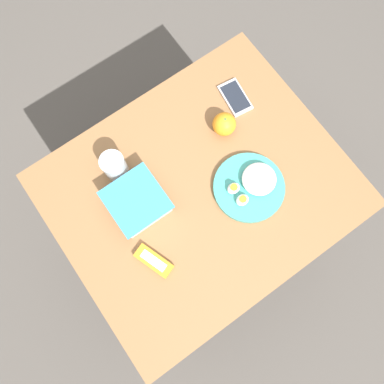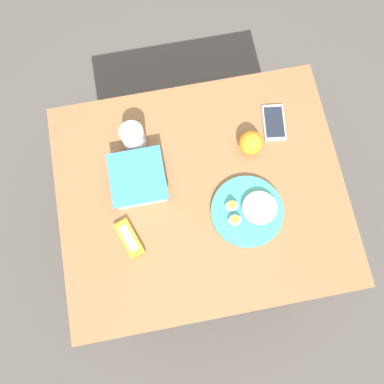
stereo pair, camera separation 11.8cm
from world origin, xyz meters
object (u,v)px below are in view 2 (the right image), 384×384
Objects in this scene: cell_phone at (274,123)px; drinking_glass at (133,138)px; food_container at (139,179)px; rice_plate at (250,210)px; candy_bar at (129,239)px; orange_fruit at (251,143)px.

drinking_glass is (-0.47, 0.02, 0.04)m from cell_phone.
food_container is 0.37m from rice_plate.
rice_plate is at bearing 2.36° from candy_bar.
cell_phone is at bearing 34.00° from orange_fruit.
drinking_glass reaches higher than candy_bar.
candy_bar is at bearing -177.64° from rice_plate.
orange_fruit is 0.13m from cell_phone.
orange_fruit is (0.38, 0.05, 0.01)m from food_container.
drinking_glass is at bearing 78.15° from candy_bar.
drinking_glass is at bearing 167.14° from orange_fruit.
drinking_glass reaches higher than cell_phone.
rice_plate reaches higher than candy_bar.
cell_phone is (0.48, 0.12, -0.03)m from food_container.
food_container reaches higher than cell_phone.
candy_bar is (-0.44, -0.23, -0.03)m from orange_fruit.
candy_bar is 0.32m from drinking_glass.
food_container is 1.32× the size of candy_bar.
drinking_glass is at bearing 87.59° from food_container.
rice_plate is 2.39× the size of drinking_glass.
rice_plate is (-0.05, -0.21, -0.02)m from orange_fruit.
cell_phone is (0.10, 0.07, -0.03)m from orange_fruit.
drinking_glass is (-0.37, 0.08, 0.01)m from orange_fruit.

